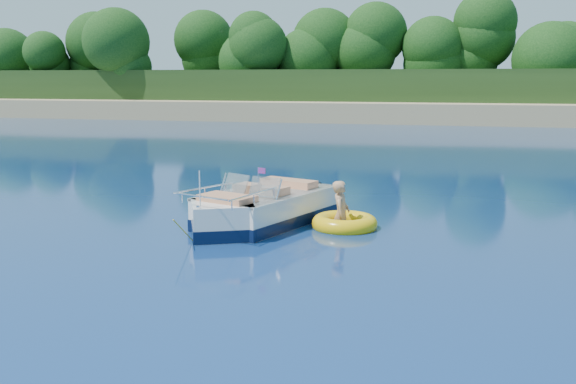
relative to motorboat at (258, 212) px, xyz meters
name	(u,v)px	position (x,y,z in m)	size (l,w,h in m)	color
ground	(230,234)	(-0.38, -0.89, -0.33)	(160.00, 160.00, 0.00)	#091D3F
shoreline	(413,98)	(-0.38, 62.89, 0.65)	(170.00, 59.00, 6.00)	tan
treeline	(398,50)	(-0.34, 40.13, 5.22)	(150.00, 7.12, 8.19)	black
motorboat	(258,212)	(0.00, 0.00, 0.00)	(2.90, 4.91, 1.71)	white
tow_tube	(344,223)	(1.96, 0.28, -0.23)	(1.84, 1.84, 0.40)	yellow
boy	(341,227)	(1.87, 0.35, -0.33)	(0.59, 0.39, 1.62)	tan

